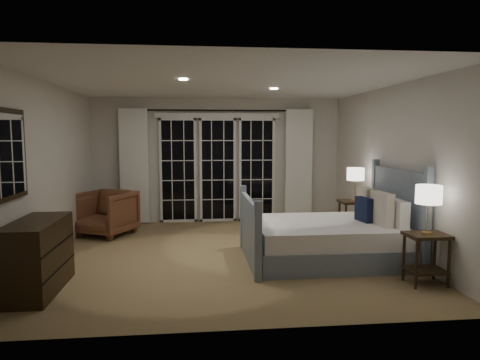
{
  "coord_description": "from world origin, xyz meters",
  "views": [
    {
      "loc": [
        -0.46,
        -6.19,
        1.76
      ],
      "look_at": [
        0.25,
        0.52,
        1.05
      ],
      "focal_mm": 32.0,
      "sensor_mm": 36.0,
      "label": 1
    }
  ],
  "objects": [
    {
      "name": "wall_right",
      "position": [
        2.5,
        0.0,
        1.25
      ],
      "size": [
        0.02,
        5.0,
        2.5
      ],
      "primitive_type": "cube",
      "color": "beige",
      "rests_on": "floor"
    },
    {
      "name": "armchair",
      "position": [
        -2.03,
        1.43,
        0.39
      ],
      "size": [
        1.15,
        1.16,
        0.79
      ],
      "primitive_type": "imported",
      "rotation": [
        0.0,
        0.0,
        -0.49
      ],
      "color": "brown",
      "rests_on": "floor"
    },
    {
      "name": "wall_front",
      "position": [
        0.0,
        -2.5,
        1.25
      ],
      "size": [
        5.0,
        0.02,
        2.5
      ],
      "primitive_type": "cube",
      "color": "beige",
      "rests_on": "floor"
    },
    {
      "name": "bed",
      "position": [
        1.42,
        -0.42,
        0.32
      ],
      "size": [
        2.19,
        1.57,
        1.28
      ],
      "color": "gray",
      "rests_on": "floor"
    },
    {
      "name": "curtain_right",
      "position": [
        1.65,
        2.38,
        1.15
      ],
      "size": [
        0.55,
        0.1,
        2.25
      ],
      "primitive_type": "cube",
      "color": "white",
      "rests_on": "curtain_rod"
    },
    {
      "name": "downlight_a",
      "position": [
        0.8,
        0.6,
        2.49
      ],
      "size": [
        0.12,
        0.12,
        0.01
      ],
      "primitive_type": "cylinder",
      "color": "white",
      "rests_on": "ceiling"
    },
    {
      "name": "french_doors",
      "position": [
        0.0,
        2.46,
        1.09
      ],
      "size": [
        2.5,
        0.04,
        2.2
      ],
      "color": "black",
      "rests_on": "wall_back"
    },
    {
      "name": "curtain_rod",
      "position": [
        0.0,
        2.4,
        2.25
      ],
      "size": [
        3.5,
        0.03,
        0.03
      ],
      "primitive_type": "cylinder",
      "rotation": [
        0.0,
        1.57,
        0.0
      ],
      "color": "black",
      "rests_on": "wall_back"
    },
    {
      "name": "curtain_left",
      "position": [
        -1.65,
        2.38,
        1.15
      ],
      "size": [
        0.55,
        0.1,
        2.25
      ],
      "primitive_type": "cube",
      "color": "white",
      "rests_on": "curtain_rod"
    },
    {
      "name": "nightstand_left",
      "position": [
        2.24,
        -1.53,
        0.4
      ],
      "size": [
        0.47,
        0.37,
        0.61
      ],
      "color": "#302010",
      "rests_on": "floor"
    },
    {
      "name": "lamp_right",
      "position": [
        2.24,
        0.75,
        1.1
      ],
      "size": [
        0.29,
        0.29,
        0.56
      ],
      "color": "tan",
      "rests_on": "nightstand_right"
    },
    {
      "name": "wall_left",
      "position": [
        -2.5,
        0.0,
        1.25
      ],
      "size": [
        0.02,
        5.0,
        2.5
      ],
      "primitive_type": "cube",
      "color": "beige",
      "rests_on": "floor"
    },
    {
      "name": "floor",
      "position": [
        0.0,
        0.0,
        0.0
      ],
      "size": [
        5.0,
        5.0,
        0.0
      ],
      "primitive_type": "plane",
      "color": "#92784F",
      "rests_on": "ground"
    },
    {
      "name": "nightstand_right",
      "position": [
        2.24,
        0.75,
        0.43
      ],
      "size": [
        0.5,
        0.4,
        0.65
      ],
      "color": "#302010",
      "rests_on": "floor"
    },
    {
      "name": "downlight_b",
      "position": [
        -0.6,
        -0.4,
        2.49
      ],
      "size": [
        0.12,
        0.12,
        0.01
      ],
      "primitive_type": "cylinder",
      "color": "white",
      "rests_on": "ceiling"
    },
    {
      "name": "mirror",
      "position": [
        -2.47,
        -1.3,
        1.55
      ],
      "size": [
        0.05,
        0.85,
        1.0
      ],
      "color": "#302010",
      "rests_on": "wall_left"
    },
    {
      "name": "wall_back",
      "position": [
        0.0,
        2.5,
        1.25
      ],
      "size": [
        5.0,
        0.02,
        2.5
      ],
      "primitive_type": "cube",
      "color": "beige",
      "rests_on": "floor"
    },
    {
      "name": "lamp_left",
      "position": [
        2.24,
        -1.53,
        1.06
      ],
      "size": [
        0.3,
        0.3,
        0.57
      ],
      "color": "tan",
      "rests_on": "nightstand_left"
    },
    {
      "name": "ceiling",
      "position": [
        0.0,
        0.0,
        2.5
      ],
      "size": [
        5.0,
        5.0,
        0.0
      ],
      "primitive_type": "plane",
      "rotation": [
        3.14,
        0.0,
        0.0
      ],
      "color": "white",
      "rests_on": "wall_back"
    },
    {
      "name": "dresser",
      "position": [
        -2.23,
        -1.3,
        0.41
      ],
      "size": [
        0.49,
        1.15,
        0.81
      ],
      "color": "#302010",
      "rests_on": "floor"
    }
  ]
}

